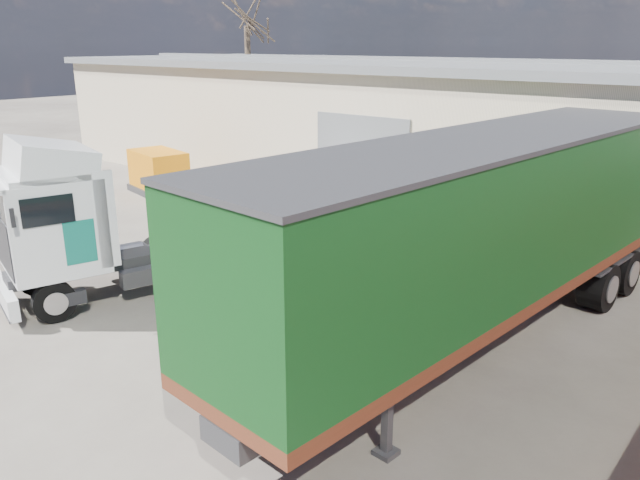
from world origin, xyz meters
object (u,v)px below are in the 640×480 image
Objects in this scene: tractor_unit at (86,232)px; box_trailer at (486,222)px; orange_skip at (159,175)px; bare_tree at (246,10)px; panel_van at (341,191)px.

tractor_unit is 9.36m from box_trailer.
box_trailer is at bearing -2.01° from orange_skip.
tractor_unit is 0.47× the size of box_trailer.
bare_tree is at bearing 133.02° from orange_skip.
bare_tree reaches higher than orange_skip.
orange_skip reaches higher than panel_van.
bare_tree reaches higher than tractor_unit.
tractor_unit is 10.06m from panel_van.
bare_tree is 20.09m from panel_van.
bare_tree is at bearing 137.65° from panel_van.
tractor_unit reaches higher than panel_van.
bare_tree is 29.82m from box_trailer.
tractor_unit is 11.31m from orange_skip.
bare_tree reaches higher than panel_van.
bare_tree is 1.52× the size of tractor_unit.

